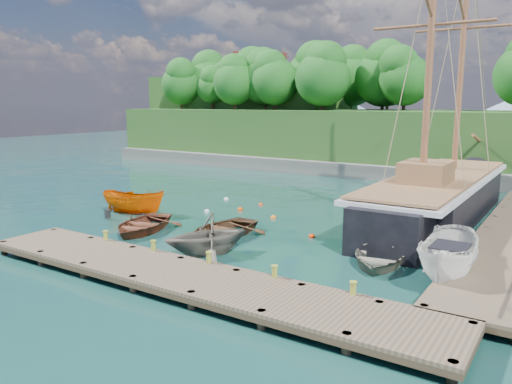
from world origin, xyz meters
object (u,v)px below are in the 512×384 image
rowboat_1 (207,254)px  rowboat_2 (221,237)px  cabin_boat_white (448,281)px  rowboat_0 (142,231)px  rowboat_3 (379,263)px  schooner (438,200)px  motorboat_orange (134,213)px

rowboat_1 → rowboat_2: size_ratio=0.82×
cabin_boat_white → rowboat_0: bearing=-179.6°
rowboat_0 → rowboat_3: (12.47, 1.76, 0.00)m
rowboat_2 → schooner: size_ratio=0.18×
rowboat_1 → rowboat_2: (-1.26, 2.75, 0.00)m
cabin_boat_white → rowboat_1: bearing=-170.2°
rowboat_1 → rowboat_0: bearing=-162.9°
rowboat_1 → rowboat_2: bearing=145.2°
rowboat_3 → cabin_boat_white: (3.00, -0.73, 0.00)m
motorboat_orange → schooner: bearing=-74.7°
rowboat_2 → cabin_boat_white: bearing=-0.8°
rowboat_3 → schooner: (-0.04, 10.27, 1.08)m
rowboat_2 → schooner: (8.20, 10.60, 1.08)m
motorboat_orange → rowboat_1: bearing=-129.1°
cabin_boat_white → schooner: 11.47m
rowboat_2 → motorboat_orange: 7.94m
cabin_boat_white → rowboat_2: bearing=174.5°
rowboat_0 → rowboat_3: 12.60m
rowboat_1 → motorboat_orange: size_ratio=0.91×
rowboat_3 → rowboat_0: bearing=177.9°
rowboat_1 → rowboat_3: size_ratio=0.86×
motorboat_orange → cabin_boat_white: (19.06, -1.81, 0.00)m
cabin_boat_white → schooner: bearing=102.0°
rowboat_0 → motorboat_orange: bearing=124.1°
rowboat_2 → cabin_boat_white: 11.25m
rowboat_1 → motorboat_orange: 9.98m
rowboat_0 → schooner: bearing=26.5°
schooner → cabin_boat_white: bearing=-74.3°
rowboat_2 → schooner: bearing=53.5°
rowboat_1 → cabin_boat_white: cabin_boat_white is taller
rowboat_1 → motorboat_orange: rowboat_1 is taller
rowboat_2 → cabin_boat_white: cabin_boat_white is taller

